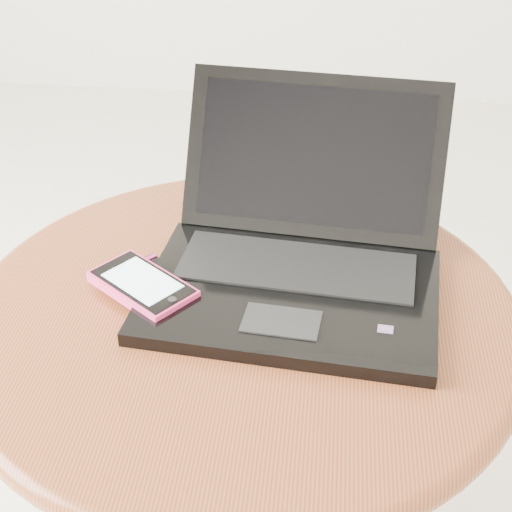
# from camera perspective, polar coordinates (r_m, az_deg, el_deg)

# --- Properties ---
(table) EXTENTS (0.66, 0.66, 0.53)m
(table) POSITION_cam_1_polar(r_m,az_deg,el_deg) (1.00, -0.98, -8.62)
(table) COLOR #5F2D14
(table) RESTS_ON ground
(laptop) EXTENTS (0.37, 0.37, 0.20)m
(laptop) POSITION_cam_1_polar(r_m,az_deg,el_deg) (0.95, 3.03, 0.28)
(laptop) COLOR black
(laptop) RESTS_ON table
(phone_black) EXTENTS (0.13, 0.13, 0.01)m
(phone_black) POSITION_cam_1_polar(r_m,az_deg,el_deg) (0.95, -6.91, -2.26)
(phone_black) COLOR black
(phone_black) RESTS_ON table
(phone_pink) EXTENTS (0.14, 0.13, 0.02)m
(phone_pink) POSITION_cam_1_polar(r_m,az_deg,el_deg) (0.94, -8.20, -2.14)
(phone_pink) COLOR #EA336F
(phone_pink) RESTS_ON phone_black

